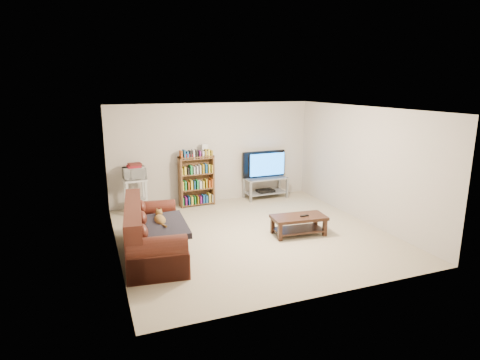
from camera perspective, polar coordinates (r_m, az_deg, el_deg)
name	(u,v)px	position (r m, az deg, el deg)	size (l,w,h in m)	color
floor	(252,234)	(7.84, 1.74, -7.70)	(5.00, 5.00, 0.00)	beige
ceiling	(253,109)	(7.32, 1.88, 10.08)	(5.00, 5.00, 0.00)	white
wall_back	(213,153)	(9.80, -3.86, 3.87)	(5.00, 5.00, 0.00)	beige
wall_front	(327,213)	(5.36, 12.24, -4.61)	(5.00, 5.00, 0.00)	beige
wall_left	(113,186)	(6.94, -17.59, -0.77)	(5.00, 5.00, 0.00)	beige
wall_right	(363,164)	(8.75, 17.10, 2.13)	(5.00, 5.00, 0.00)	beige
sofa	(150,237)	(6.99, -12.70, -7.95)	(1.16, 2.22, 0.91)	#491C12
blanket	(161,227)	(6.78, -11.19, -6.59)	(0.82, 1.06, 0.10)	black
cat	(160,220)	(6.94, -11.32, -5.59)	(0.23, 0.58, 0.17)	brown
coffee_table	(299,222)	(7.82, 8.34, -5.88)	(1.08, 0.61, 0.38)	black
remote	(304,216)	(7.77, 9.15, -5.04)	(0.17, 0.05, 0.02)	black
tv_stand	(266,184)	(10.17, 3.65, -0.60)	(1.08, 0.51, 0.53)	#999EA3
television	(266,165)	(10.06, 3.69, 2.19)	(1.15, 0.15, 0.66)	black
dvd_player	(265,191)	(10.22, 3.64, -1.53)	(0.43, 0.30, 0.06)	black
bookshelf	(197,180)	(9.54, -6.20, -0.01)	(0.84, 0.30, 1.20)	brown
shelf_clutter	(200,151)	(9.45, -5.76, 4.10)	(0.61, 0.21, 0.28)	silver
microwave_stand	(136,191)	(9.24, -14.64, -1.58)	(0.52, 0.40, 0.78)	silver
microwave	(134,173)	(9.15, -14.79, 0.93)	(0.48, 0.33, 0.27)	silver
game_boxes	(134,166)	(9.11, -14.85, 1.90)	(0.28, 0.25, 0.05)	maroon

